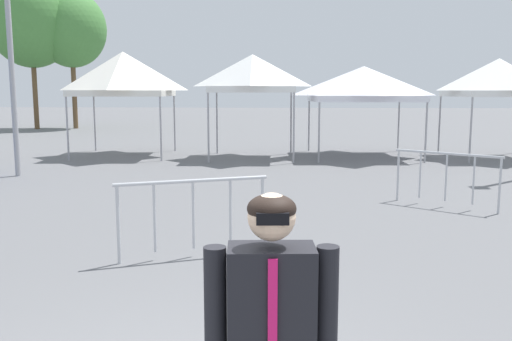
# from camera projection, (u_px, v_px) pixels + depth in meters

# --- Properties ---
(canopy_tent_left_of_center) EXTENTS (3.34, 3.34, 3.57)m
(canopy_tent_left_of_center) POSITION_uv_depth(u_px,v_px,m) (123.00, 74.00, 18.81)
(canopy_tent_left_of_center) COLOR #9E9EA3
(canopy_tent_left_of_center) RESTS_ON ground
(canopy_tent_far_left) EXTENTS (2.88, 2.88, 3.44)m
(canopy_tent_far_left) POSITION_uv_depth(u_px,v_px,m) (252.00, 74.00, 18.09)
(canopy_tent_far_left) COLOR #9E9EA3
(canopy_tent_far_left) RESTS_ON ground
(canopy_tent_behind_center) EXTENTS (3.73, 3.73, 3.08)m
(canopy_tent_behind_center) POSITION_uv_depth(u_px,v_px,m) (364.00, 84.00, 18.61)
(canopy_tent_behind_center) COLOR #9E9EA3
(canopy_tent_behind_center) RESTS_ON ground
(canopy_tent_behind_right) EXTENTS (3.15, 3.15, 3.31)m
(canopy_tent_behind_right) POSITION_uv_depth(u_px,v_px,m) (498.00, 78.00, 18.15)
(canopy_tent_behind_right) COLOR #9E9EA3
(canopy_tent_behind_right) RESTS_ON ground
(tree_behind_tents_left) EXTENTS (4.92, 4.92, 8.98)m
(tree_behind_tents_left) POSITION_uv_depth(u_px,v_px,m) (31.00, 20.00, 31.53)
(tree_behind_tents_left) COLOR brown
(tree_behind_tents_left) RESTS_ON ground
(tree_behind_tents_right) EXTENTS (4.06, 4.06, 8.06)m
(tree_behind_tents_right) POSITION_uv_depth(u_px,v_px,m) (71.00, 29.00, 32.14)
(tree_behind_tents_right) COLOR brown
(tree_behind_tents_right) RESTS_ON ground
(crowd_barrier_mid_lot) EXTENTS (1.73, 1.27, 1.08)m
(crowd_barrier_mid_lot) POSITION_uv_depth(u_px,v_px,m) (446.00, 169.00, 10.62)
(crowd_barrier_mid_lot) COLOR #B7BABF
(crowd_barrier_mid_lot) RESTS_ON ground
(crowd_barrier_by_lift) EXTENTS (1.96, 0.85, 1.08)m
(crowd_barrier_by_lift) POSITION_uv_depth(u_px,v_px,m) (193.00, 203.00, 7.41)
(crowd_barrier_by_lift) COLOR #B7BABF
(crowd_barrier_by_lift) RESTS_ON ground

